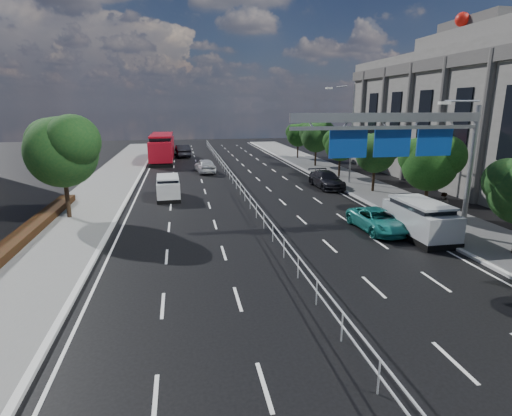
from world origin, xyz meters
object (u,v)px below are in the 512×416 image
object	(u,v)px
near_car_silver	(205,166)
near_car_dark	(182,151)
pedestrian_b	(442,206)
red_bus	(162,147)
pedestrian_a	(413,208)
white_minivan	(168,187)
silver_minivan	(420,219)
overhead_gantry	(407,137)
parked_car_dark	(326,180)
parked_car_teal	(377,220)

from	to	relation	value
near_car_silver	near_car_dark	xyz separation A→B (m)	(-2.35, 14.62, 0.08)
near_car_dark	pedestrian_b	distance (m)	39.89
red_bus	pedestrian_a	size ratio (longest dim) A/B	7.69
red_bus	near_car_silver	bearing A→B (deg)	-63.96
pedestrian_a	near_car_silver	bearing A→B (deg)	-95.25
white_minivan	silver_minivan	bearing A→B (deg)	-43.53
overhead_gantry	silver_minivan	bearing A→B (deg)	18.89
overhead_gantry	pedestrian_b	distance (m)	7.19
overhead_gantry	parked_car_dark	bearing A→B (deg)	84.90
pedestrian_a	pedestrian_b	world-z (taller)	pedestrian_b
white_minivan	overhead_gantry	bearing A→B (deg)	-48.08
red_bus	silver_minivan	distance (m)	38.01
near_car_silver	silver_minivan	size ratio (longest dim) A/B	0.93
near_car_dark	parked_car_dark	world-z (taller)	near_car_dark
red_bus	parked_car_teal	size ratio (longest dim) A/B	2.60
parked_car_teal	parked_car_dark	xyz separation A→B (m)	(1.55, 12.68, 0.09)
overhead_gantry	parked_car_dark	world-z (taller)	overhead_gantry
near_car_silver	silver_minivan	bearing A→B (deg)	106.00
overhead_gantry	red_bus	xyz separation A→B (m)	(-13.81, 35.28, -3.75)
pedestrian_b	pedestrian_a	bearing A→B (deg)	26.74
overhead_gantry	pedestrian_a	xyz separation A→B (m)	(2.86, 3.31, -4.69)
pedestrian_b	overhead_gantry	bearing A→B (deg)	69.57
parked_car_teal	near_car_silver	bearing A→B (deg)	108.08
white_minivan	silver_minivan	size ratio (longest dim) A/B	0.84
near_car_dark	silver_minivan	xyz separation A→B (m)	(12.80, -39.04, 0.15)
near_car_dark	silver_minivan	bearing A→B (deg)	101.01
parked_car_dark	pedestrian_b	xyz separation A→B (m)	(3.36, -11.64, 0.29)
red_bus	pedestrian_a	world-z (taller)	red_bus
pedestrian_a	red_bus	bearing A→B (deg)	-96.20
overhead_gantry	parked_car_teal	bearing A→B (deg)	97.02
silver_minivan	parked_car_teal	xyz separation A→B (m)	(-1.80, 1.41, -0.37)
near_car_silver	parked_car_dark	xyz separation A→B (m)	(10.19, -10.33, -0.04)
red_bus	near_car_dark	size ratio (longest dim) A/B	2.29
white_minivan	red_bus	xyz separation A→B (m)	(-1.27, 22.35, 0.98)
parked_car_dark	pedestrian_b	world-z (taller)	pedestrian_b
overhead_gantry	near_car_dark	bearing A→B (deg)	105.85
near_car_dark	pedestrian_a	world-z (taller)	near_car_dark
white_minivan	pedestrian_a	bearing A→B (deg)	-34.19
white_minivan	pedestrian_a	world-z (taller)	white_minivan
silver_minivan	pedestrian_b	distance (m)	3.96
white_minivan	near_car_dark	bearing A→B (deg)	84.98
red_bus	pedestrian_b	world-z (taller)	red_bus
red_bus	near_car_silver	world-z (taller)	red_bus
near_car_dark	parked_car_teal	size ratio (longest dim) A/B	1.13
pedestrian_b	parked_car_dark	bearing A→B (deg)	-36.98
silver_minivan	parked_car_dark	xyz separation A→B (m)	(-0.25, 14.10, -0.27)
overhead_gantry	pedestrian_a	size ratio (longest dim) A/B	6.59
overhead_gantry	silver_minivan	distance (m)	4.89
red_bus	parked_car_dark	size ratio (longest dim) A/B	2.37
near_car_dark	parked_car_dark	distance (m)	27.92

